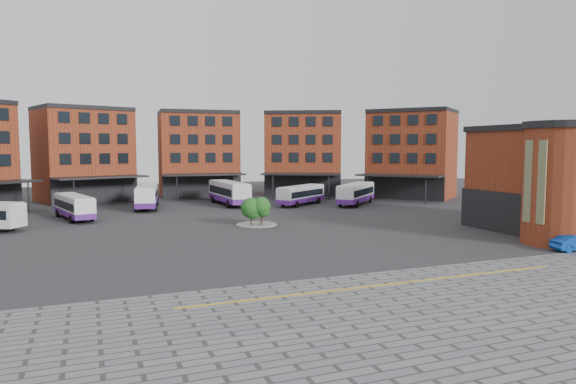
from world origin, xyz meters
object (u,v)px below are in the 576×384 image
object	(u,v)px
blue_car	(576,243)
tree_island	(257,210)
bus_f	(356,193)
bus_c	(147,196)
bus_e	(301,195)
bus_b	(74,206)
bus_d	(229,192)

from	to	relation	value
blue_car	tree_island	bearing A→B (deg)	49.52
bus_f	blue_car	distance (m)	36.38
bus_c	blue_car	world-z (taller)	bus_c
bus_e	bus_b	bearing A→B (deg)	-119.29
tree_island	bus_e	xyz separation A→B (m)	(12.13, 16.54, -0.22)
bus_c	bus_f	xyz separation A→B (m)	(29.07, -6.47, -0.05)
bus_c	bus_d	xyz separation A→B (m)	(11.65, 0.09, 0.11)
blue_car	bus_b	bearing A→B (deg)	55.49
bus_b	blue_car	distance (m)	51.69
bus_f	blue_car	xyz separation A→B (m)	(0.02, -36.37, -1.02)
blue_car	bus_c	bearing A→B (deg)	42.00
bus_b	blue_car	world-z (taller)	bus_b
tree_island	blue_car	size ratio (longest dim) A/B	1.11
bus_b	bus_d	size ratio (longest dim) A/B	0.85
tree_island	bus_d	distance (m)	20.78
tree_island	blue_car	bearing A→B (deg)	-48.31
bus_f	bus_b	bearing A→B (deg)	-131.79
bus_f	tree_island	bearing A→B (deg)	-98.73
bus_f	blue_car	bearing A→B (deg)	-44.10
bus_b	blue_car	xyz separation A→B (m)	(38.21, -34.81, -0.88)
bus_b	blue_car	bearing A→B (deg)	-57.06
tree_island	bus_d	world-z (taller)	bus_d
bus_d	bus_f	size ratio (longest dim) A/B	1.26
bus_c	bus_f	world-z (taller)	bus_c
bus_b	bus_d	bearing A→B (deg)	6.60
bus_e	tree_island	bearing A→B (deg)	-73.04
bus_e	blue_car	size ratio (longest dim) A/B	2.37
bus_d	bus_e	bearing A→B (deg)	-25.48
tree_island	bus_c	xyz separation A→B (m)	(-9.24, 20.56, -0.02)
tree_island	bus_b	size ratio (longest dim) A/B	0.43
bus_d	blue_car	bearing A→B (deg)	-70.48
bus_f	blue_car	size ratio (longest dim) A/B	2.42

